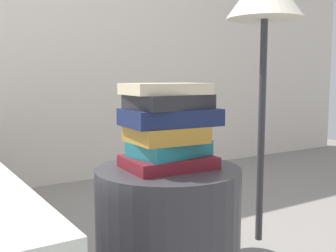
{
  "coord_description": "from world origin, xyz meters",
  "views": [
    {
      "loc": [
        -0.69,
        -1.1,
        0.82
      ],
      "look_at": [
        0.0,
        0.0,
        0.66
      ],
      "focal_mm": 43.55,
      "sensor_mm": 36.0,
      "label": 1
    }
  ],
  "objects_px": {
    "book_ochre": "(166,134)",
    "book_charcoal": "(169,102)",
    "book_cream": "(166,89)",
    "floor_lamp": "(265,10)",
    "book_maroon": "(168,162)",
    "book_teal": "(170,149)",
    "side_table": "(168,245)",
    "book_navy": "(170,117)"
  },
  "relations": [
    {
      "from": "book_ochre",
      "to": "book_charcoal",
      "type": "bearing_deg",
      "value": -31.7
    },
    {
      "from": "book_ochre",
      "to": "book_cream",
      "type": "distance_m",
      "value": 0.14
    },
    {
      "from": "book_ochre",
      "to": "floor_lamp",
      "type": "xyz_separation_m",
      "value": [
        0.57,
        0.15,
        0.46
      ]
    },
    {
      "from": "book_maroon",
      "to": "book_teal",
      "type": "relative_size",
      "value": 1.13
    },
    {
      "from": "book_ochre",
      "to": "book_cream",
      "type": "relative_size",
      "value": 0.86
    },
    {
      "from": "side_table",
      "to": "book_charcoal",
      "type": "xyz_separation_m",
      "value": [
        -0.0,
        -0.01,
        0.48
      ]
    },
    {
      "from": "side_table",
      "to": "book_cream",
      "type": "height_order",
      "value": "book_cream"
    },
    {
      "from": "side_table",
      "to": "book_charcoal",
      "type": "relative_size",
      "value": 2.1
    },
    {
      "from": "book_ochre",
      "to": "book_cream",
      "type": "xyz_separation_m",
      "value": [
        -0.0,
        -0.0,
        0.14
      ]
    },
    {
      "from": "book_cream",
      "to": "floor_lamp",
      "type": "xyz_separation_m",
      "value": [
        0.57,
        0.15,
        0.31
      ]
    },
    {
      "from": "book_cream",
      "to": "book_navy",
      "type": "bearing_deg",
      "value": 18.33
    },
    {
      "from": "book_teal",
      "to": "book_navy",
      "type": "bearing_deg",
      "value": 69.28
    },
    {
      "from": "side_table",
      "to": "book_charcoal",
      "type": "distance_m",
      "value": 0.48
    },
    {
      "from": "book_teal",
      "to": "book_charcoal",
      "type": "bearing_deg",
      "value": -161.4
    },
    {
      "from": "book_teal",
      "to": "book_ochre",
      "type": "bearing_deg",
      "value": 165.11
    },
    {
      "from": "book_ochre",
      "to": "book_cream",
      "type": "bearing_deg",
      "value": -131.44
    },
    {
      "from": "side_table",
      "to": "book_charcoal",
      "type": "height_order",
      "value": "book_charcoal"
    },
    {
      "from": "book_teal",
      "to": "floor_lamp",
      "type": "relative_size",
      "value": 0.19
    },
    {
      "from": "book_ochre",
      "to": "book_navy",
      "type": "xyz_separation_m",
      "value": [
        0.02,
        0.0,
        0.05
      ]
    },
    {
      "from": "book_charcoal",
      "to": "book_maroon",
      "type": "bearing_deg",
      "value": 72.43
    },
    {
      "from": "book_maroon",
      "to": "book_navy",
      "type": "height_order",
      "value": "book_navy"
    },
    {
      "from": "side_table",
      "to": "book_navy",
      "type": "height_order",
      "value": "book_navy"
    },
    {
      "from": "book_navy",
      "to": "book_cream",
      "type": "height_order",
      "value": "book_cream"
    },
    {
      "from": "book_maroon",
      "to": "book_ochre",
      "type": "distance_m",
      "value": 0.09
    },
    {
      "from": "book_maroon",
      "to": "book_charcoal",
      "type": "relative_size",
      "value": 1.09
    },
    {
      "from": "book_ochre",
      "to": "floor_lamp",
      "type": "relative_size",
      "value": 0.17
    },
    {
      "from": "book_teal",
      "to": "book_cream",
      "type": "distance_m",
      "value": 0.19
    },
    {
      "from": "book_teal",
      "to": "book_navy",
      "type": "relative_size",
      "value": 0.83
    },
    {
      "from": "book_teal",
      "to": "book_cream",
      "type": "height_order",
      "value": "book_cream"
    },
    {
      "from": "book_navy",
      "to": "book_teal",
      "type": "bearing_deg",
      "value": -97.27
    },
    {
      "from": "book_maroon",
      "to": "book_ochre",
      "type": "xyz_separation_m",
      "value": [
        -0.01,
        -0.0,
        0.09
      ]
    },
    {
      "from": "book_navy",
      "to": "book_charcoal",
      "type": "height_order",
      "value": "book_charcoal"
    },
    {
      "from": "book_navy",
      "to": "floor_lamp",
      "type": "height_order",
      "value": "floor_lamp"
    },
    {
      "from": "book_teal",
      "to": "book_maroon",
      "type": "bearing_deg",
      "value": 151.64
    },
    {
      "from": "book_navy",
      "to": "book_charcoal",
      "type": "xyz_separation_m",
      "value": [
        -0.01,
        -0.01,
        0.05
      ]
    },
    {
      "from": "book_navy",
      "to": "book_charcoal",
      "type": "relative_size",
      "value": 1.17
    },
    {
      "from": "side_table",
      "to": "book_ochre",
      "type": "height_order",
      "value": "book_ochre"
    },
    {
      "from": "book_maroon",
      "to": "book_teal",
      "type": "distance_m",
      "value": 0.04
    },
    {
      "from": "side_table",
      "to": "book_teal",
      "type": "bearing_deg",
      "value": -22.29
    },
    {
      "from": "side_table",
      "to": "book_teal",
      "type": "xyz_separation_m",
      "value": [
        0.01,
        -0.0,
        0.33
      ]
    },
    {
      "from": "book_maroon",
      "to": "book_ochre",
      "type": "bearing_deg",
      "value": -172.36
    },
    {
      "from": "book_navy",
      "to": "book_charcoal",
      "type": "bearing_deg",
      "value": -129.65
    }
  ]
}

